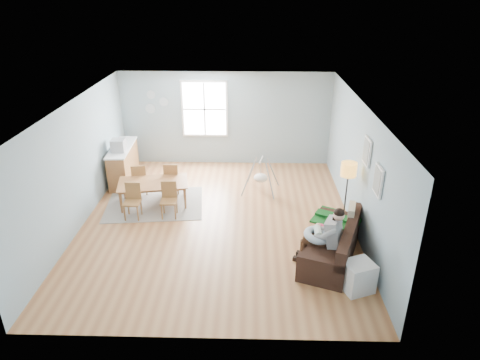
{
  "coord_description": "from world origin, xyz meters",
  "views": [
    {
      "loc": [
        0.72,
        -8.37,
        4.9
      ],
      "look_at": [
        0.5,
        0.08,
        1.0
      ],
      "focal_mm": 32.0,
      "sensor_mm": 36.0,
      "label": 1
    }
  ],
  "objects_px": {
    "storage_cube": "(358,277)",
    "dining_table": "(154,194)",
    "toddler": "(333,223)",
    "counter": "(123,163)",
    "floor_lamp": "(348,175)",
    "sofa": "(333,246)",
    "chair_nw": "(139,178)",
    "chair_se": "(169,197)",
    "father": "(326,234)",
    "baby_swing": "(261,177)",
    "chair_ne": "(172,177)",
    "chair_sw": "(133,199)",
    "monitor": "(118,145)"
  },
  "relations": [
    {
      "from": "floor_lamp",
      "to": "chair_sw",
      "type": "xyz_separation_m",
      "value": [
        -4.67,
        0.49,
        -0.86
      ]
    },
    {
      "from": "father",
      "to": "counter",
      "type": "relative_size",
      "value": 0.72
    },
    {
      "from": "chair_sw",
      "to": "chair_ne",
      "type": "bearing_deg",
      "value": 60.66
    },
    {
      "from": "chair_sw",
      "to": "monitor",
      "type": "distance_m",
      "value": 1.94
    },
    {
      "from": "floor_lamp",
      "to": "dining_table",
      "type": "height_order",
      "value": "floor_lamp"
    },
    {
      "from": "storage_cube",
      "to": "chair_se",
      "type": "bearing_deg",
      "value": 145.52
    },
    {
      "from": "sofa",
      "to": "chair_ne",
      "type": "height_order",
      "value": "chair_ne"
    },
    {
      "from": "father",
      "to": "baby_swing",
      "type": "distance_m",
      "value": 3.36
    },
    {
      "from": "chair_sw",
      "to": "baby_swing",
      "type": "height_order",
      "value": "baby_swing"
    },
    {
      "from": "sofa",
      "to": "toddler",
      "type": "xyz_separation_m",
      "value": [
        -0.0,
        0.2,
        0.39
      ]
    },
    {
      "from": "father",
      "to": "counter",
      "type": "bearing_deg",
      "value": 142.18
    },
    {
      "from": "counter",
      "to": "baby_swing",
      "type": "relative_size",
      "value": 1.72
    },
    {
      "from": "father",
      "to": "chair_nw",
      "type": "relative_size",
      "value": 1.54
    },
    {
      "from": "chair_nw",
      "to": "baby_swing",
      "type": "height_order",
      "value": "baby_swing"
    },
    {
      "from": "toddler",
      "to": "baby_swing",
      "type": "xyz_separation_m",
      "value": [
        -1.36,
        2.73,
        -0.28
      ]
    },
    {
      "from": "chair_sw",
      "to": "monitor",
      "type": "relative_size",
      "value": 2.4
    },
    {
      "from": "chair_se",
      "to": "chair_nw",
      "type": "distance_m",
      "value": 1.4
    },
    {
      "from": "floor_lamp",
      "to": "father",
      "type": "bearing_deg",
      "value": -115.52
    },
    {
      "from": "toddler",
      "to": "floor_lamp",
      "type": "xyz_separation_m",
      "value": [
        0.39,
        0.85,
        0.64
      ]
    },
    {
      "from": "storage_cube",
      "to": "dining_table",
      "type": "relative_size",
      "value": 0.38
    },
    {
      "from": "toddler",
      "to": "chair_ne",
      "type": "bearing_deg",
      "value": 144.69
    },
    {
      "from": "sofa",
      "to": "dining_table",
      "type": "bearing_deg",
      "value": 151.49
    },
    {
      "from": "sofa",
      "to": "chair_se",
      "type": "bearing_deg",
      "value": 154.99
    },
    {
      "from": "toddler",
      "to": "baby_swing",
      "type": "distance_m",
      "value": 3.06
    },
    {
      "from": "baby_swing",
      "to": "counter",
      "type": "bearing_deg",
      "value": 170.82
    },
    {
      "from": "chair_se",
      "to": "counter",
      "type": "relative_size",
      "value": 0.47
    },
    {
      "from": "sofa",
      "to": "chair_nw",
      "type": "bearing_deg",
      "value": 148.83
    },
    {
      "from": "storage_cube",
      "to": "dining_table",
      "type": "xyz_separation_m",
      "value": [
        -4.2,
        3.08,
        0.01
      ]
    },
    {
      "from": "father",
      "to": "chair_se",
      "type": "height_order",
      "value": "father"
    },
    {
      "from": "father",
      "to": "dining_table",
      "type": "height_order",
      "value": "father"
    },
    {
      "from": "floor_lamp",
      "to": "baby_swing",
      "type": "relative_size",
      "value": 1.56
    },
    {
      "from": "baby_swing",
      "to": "dining_table",
      "type": "bearing_deg",
      "value": -163.02
    },
    {
      "from": "chair_ne",
      "to": "monitor",
      "type": "relative_size",
      "value": 2.45
    },
    {
      "from": "floor_lamp",
      "to": "chair_ne",
      "type": "bearing_deg",
      "value": 156.87
    },
    {
      "from": "chair_sw",
      "to": "monitor",
      "type": "bearing_deg",
      "value": 113.55
    },
    {
      "from": "father",
      "to": "dining_table",
      "type": "bearing_deg",
      "value": 147.65
    },
    {
      "from": "chair_se",
      "to": "chair_nw",
      "type": "relative_size",
      "value": 1.0
    },
    {
      "from": "father",
      "to": "chair_nw",
      "type": "distance_m",
      "value": 5.09
    },
    {
      "from": "storage_cube",
      "to": "baby_swing",
      "type": "distance_m",
      "value": 4.2
    },
    {
      "from": "sofa",
      "to": "chair_nw",
      "type": "height_order",
      "value": "chair_nw"
    },
    {
      "from": "floor_lamp",
      "to": "dining_table",
      "type": "xyz_separation_m",
      "value": [
        -4.33,
        1.1,
        -1.03
      ]
    },
    {
      "from": "dining_table",
      "to": "chair_se",
      "type": "relative_size",
      "value": 1.99
    },
    {
      "from": "chair_ne",
      "to": "counter",
      "type": "xyz_separation_m",
      "value": [
        -1.44,
        0.78,
        0.02
      ]
    },
    {
      "from": "sofa",
      "to": "toddler",
      "type": "relative_size",
      "value": 2.74
    },
    {
      "from": "father",
      "to": "floor_lamp",
      "type": "bearing_deg",
      "value": 64.48
    },
    {
      "from": "storage_cube",
      "to": "dining_table",
      "type": "bearing_deg",
      "value": 143.72
    },
    {
      "from": "father",
      "to": "toddler",
      "type": "distance_m",
      "value": 0.47
    },
    {
      "from": "toddler",
      "to": "counter",
      "type": "xyz_separation_m",
      "value": [
        -5.04,
        3.33,
        -0.19
      ]
    },
    {
      "from": "father",
      "to": "counter",
      "type": "xyz_separation_m",
      "value": [
        -4.83,
        3.75,
        -0.19
      ]
    },
    {
      "from": "chair_sw",
      "to": "baby_swing",
      "type": "distance_m",
      "value": 3.24
    }
  ]
}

